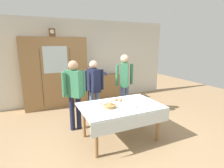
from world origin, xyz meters
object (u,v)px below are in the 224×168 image
bread_basket (110,106)px  person_by_cabinet (74,89)px  spoon_back_edge (131,101)px  person_behind_table_left (94,85)px  spoon_far_right (98,112)px  book_stack (104,74)px  pastry_plate (118,101)px  dining_table (121,110)px  tea_cup_far_left (97,107)px  bookshelf_low (104,87)px  person_beside_shelf (124,79)px  tea_cup_near_left (135,107)px  tea_cup_mid_right (100,104)px  wall_cabinet (56,73)px  mantel_clock (52,33)px

bread_basket → person_by_cabinet: person_by_cabinet is taller
spoon_back_edge → person_behind_table_left: size_ratio=0.08×
spoon_far_right → person_by_cabinet: 1.00m
book_stack → pastry_plate: size_ratio=0.82×
dining_table → book_stack: bearing=74.8°
tea_cup_far_left → pastry_plate: size_ratio=0.46×
dining_table → bookshelf_low: bookshelf_low is taller
spoon_far_right → person_beside_shelf: 1.77m
tea_cup_far_left → tea_cup_near_left: size_ratio=1.00×
person_beside_shelf → dining_table: bearing=-121.3°
person_by_cabinet → tea_cup_near_left: bearing=-49.4°
spoon_back_edge → person_behind_table_left: bearing=115.4°
dining_table → book_stack: (0.72, 2.64, 0.29)m
tea_cup_far_left → bread_basket: 0.25m
bookshelf_low → bread_basket: bread_basket is taller
tea_cup_mid_right → person_beside_shelf: 1.41m
person_beside_shelf → bread_basket: bearing=-129.5°
wall_cabinet → person_beside_shelf: (1.58, -1.46, -0.05)m
bread_basket → tea_cup_mid_right: bearing=116.3°
spoon_back_edge → wall_cabinet: bearing=116.5°
tea_cup_far_left → tea_cup_near_left: (0.66, -0.32, 0.00)m
bookshelf_low → bread_basket: 2.84m
tea_cup_near_left → tea_cup_far_left: bearing=154.3°
bread_basket → pastry_plate: bread_basket is taller
pastry_plate → person_behind_table_left: person_behind_table_left is taller
spoon_far_right → person_behind_table_left: (0.37, 1.28, 0.19)m
dining_table → person_behind_table_left: person_behind_table_left is taller
bread_basket → tea_cup_near_left: bearing=-27.6°
tea_cup_mid_right → person_by_cabinet: bearing=121.3°
book_stack → dining_table: bearing=-105.2°
mantel_clock → spoon_far_right: mantel_clock is taller
spoon_far_right → person_beside_shelf: size_ratio=0.07×
mantel_clock → pastry_plate: size_ratio=0.86×
person_beside_shelf → tea_cup_near_left: bearing=-110.4°
dining_table → book_stack: 2.75m
spoon_far_right → person_behind_table_left: size_ratio=0.08×
book_stack → tea_cup_mid_right: 2.66m
bread_basket → book_stack: bearing=69.9°
book_stack → tea_cup_far_left: (-1.20, -2.55, -0.16)m
wall_cabinet → spoon_far_right: bearing=-82.4°
spoon_back_edge → dining_table: bearing=-155.3°
dining_table → mantel_clock: 3.18m
bread_basket → spoon_far_right: (-0.29, -0.11, -0.03)m
book_stack → tea_cup_mid_right: size_ratio=1.76×
pastry_plate → person_behind_table_left: (-0.24, 0.89, 0.18)m
wall_cabinet → mantel_clock: (-0.02, -0.00, 1.18)m
bread_basket → person_by_cabinet: size_ratio=0.15×
tea_cup_mid_right → pastry_plate: tea_cup_mid_right is taller
tea_cup_far_left → spoon_far_right: size_ratio=1.09×
tea_cup_near_left → spoon_back_edge: tea_cup_near_left is taller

